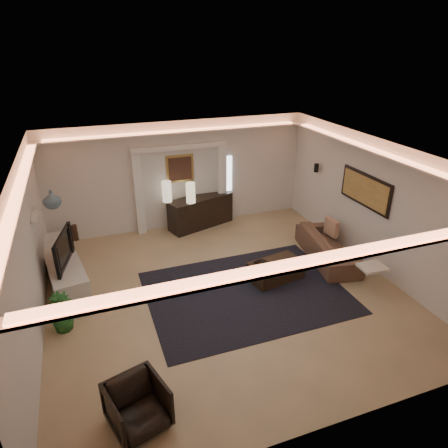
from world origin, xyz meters
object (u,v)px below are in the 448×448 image
object	(u,v)px
sofa	(328,247)
coffee_table	(276,271)
console	(201,212)
armchair	(138,406)

from	to	relation	value
sofa	coffee_table	size ratio (longest dim) A/B	1.91
console	coffee_table	xyz separation A→B (m)	(0.73, -3.18, -0.20)
coffee_table	console	bearing A→B (deg)	91.88
coffee_table	armchair	distance (m)	4.31
coffee_table	armchair	bearing A→B (deg)	-153.06
sofa	coffee_table	distance (m)	1.60
console	armchair	bearing A→B (deg)	-132.33
coffee_table	armchair	world-z (taller)	armchair
armchair	sofa	bearing A→B (deg)	15.00
armchair	console	bearing A→B (deg)	48.95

